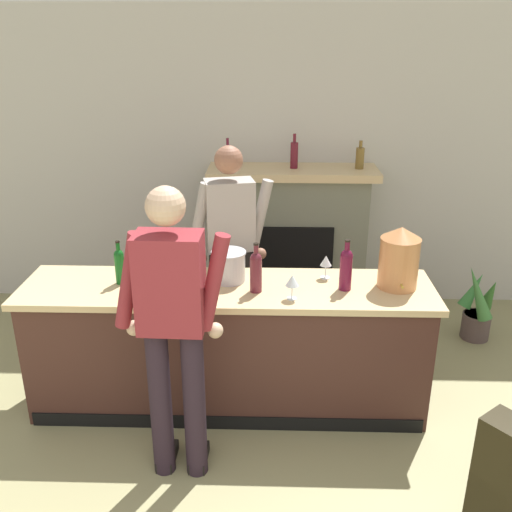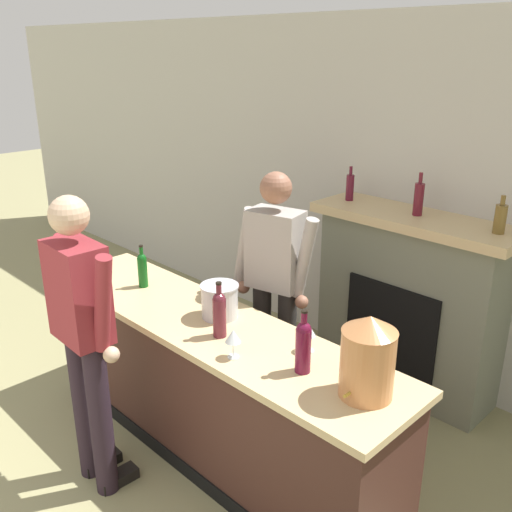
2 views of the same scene
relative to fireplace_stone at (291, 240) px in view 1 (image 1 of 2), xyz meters
name	(u,v)px [view 1 (image 1 of 2)]	position (x,y,z in m)	size (l,w,h in m)	color
wall_back_panel	(249,162)	(-0.40, 0.26, 0.67)	(12.00, 0.07, 2.75)	beige
bar_counter	(228,347)	(-0.48, -1.55, -0.23)	(2.76, 0.65, 0.93)	#42251E
fireplace_stone	(291,240)	(0.00, 0.00, 0.00)	(1.51, 0.52, 1.69)	slate
potted_plant_corner	(478,308)	(1.60, -0.55, -0.41)	(0.39, 0.43, 0.72)	#524240
person_customer	(173,326)	(-0.72, -2.23, 0.30)	(0.66, 0.31, 1.79)	black
person_bartender	(230,248)	(-0.50, -0.93, 0.27)	(0.65, 0.37, 1.75)	#282624
copper_dispenser	(399,257)	(0.65, -1.52, 0.44)	(0.26, 0.30, 0.42)	#C17D49
ice_bucket_steel	(229,266)	(-0.47, -1.45, 0.33)	(0.24, 0.24, 0.21)	silver
wine_bottle_chardonnay_pale	(346,267)	(0.30, -1.57, 0.38)	(0.08, 0.08, 0.35)	#58102A
wine_bottle_cabernet_heavy	(120,265)	(-1.19, -1.52, 0.36)	(0.07, 0.07, 0.30)	#105418
wine_bottle_burgundy_dark	(256,270)	(-0.28, -1.62, 0.38)	(0.08, 0.08, 0.34)	#5A1E29
wine_glass_back_row	(292,281)	(-0.05, -1.73, 0.35)	(0.09, 0.09, 0.17)	silver
wine_glass_mid_counter	(326,262)	(0.19, -1.39, 0.35)	(0.08, 0.08, 0.17)	silver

